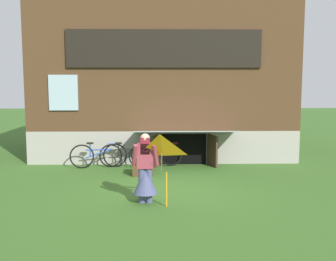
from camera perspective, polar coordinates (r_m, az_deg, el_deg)
name	(u,v)px	position (r m, az deg, el deg)	size (l,w,h in m)	color
ground_plane	(166,189)	(9.94, -0.31, -8.32)	(60.00, 60.00, 0.00)	#386023
log_house	(163,83)	(15.02, -0.70, 6.76)	(8.69, 5.98, 5.13)	#9E998E
person	(145,174)	(8.72, -3.24, -6.20)	(0.60, 0.52, 1.52)	#474C75
kite	(160,151)	(8.15, -1.18, -2.95)	(0.82, 0.74, 1.50)	orange
bicycle_red	(156,155)	(12.42, -1.75, -3.45)	(1.67, 0.44, 0.78)	black
bicycle_black	(126,155)	(12.47, -5.92, -3.47)	(1.68, 0.17, 0.76)	black
bicycle_blue	(98,155)	(12.45, -9.85, -3.50)	(1.72, 0.31, 0.79)	black
wooden_crate	(143,168)	(11.36, -3.59, -5.31)	(0.56, 0.48, 0.42)	#4C331E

